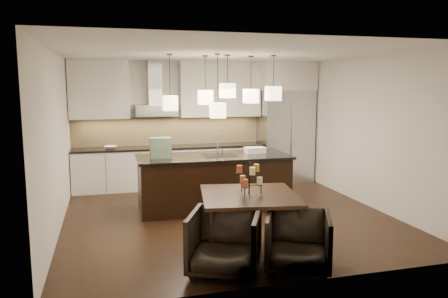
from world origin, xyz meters
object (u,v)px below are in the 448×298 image
object	(u,v)px
island_body	(213,183)
dining_table	(249,221)
armchair_right	(298,241)
armchair_left	(225,242)
refrigerator	(285,136)

from	to	relation	value
island_body	dining_table	size ratio (longest dim) A/B	2.08
armchair_right	armchair_left	bearing A→B (deg)	-165.13
island_body	refrigerator	bearing A→B (deg)	40.70
dining_table	armchair_left	xyz separation A→B (m)	(-0.54, -0.70, -0.00)
refrigerator	island_body	world-z (taller)	refrigerator
refrigerator	dining_table	xyz separation A→B (m)	(-2.22, -3.95, -0.69)
armchair_left	armchair_right	bearing A→B (deg)	14.77
island_body	armchair_left	world-z (taller)	island_body
refrigerator	armchair_right	size ratio (longest dim) A/B	2.70
armchair_left	armchair_right	distance (m)	0.91
dining_table	island_body	bearing A→B (deg)	99.43
dining_table	armchair_left	distance (m)	0.88
refrigerator	armchair_right	bearing A→B (deg)	-111.32
refrigerator	dining_table	distance (m)	4.59
refrigerator	armchair_left	world-z (taller)	refrigerator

